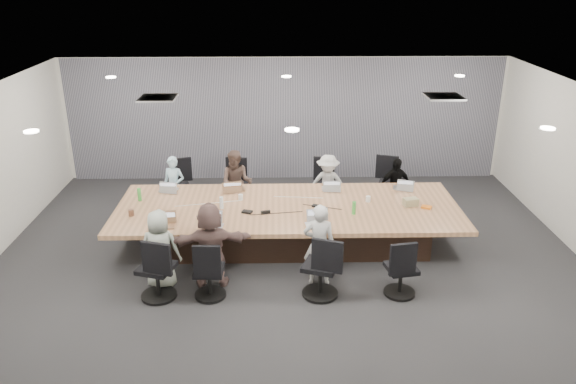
{
  "coord_description": "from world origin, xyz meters",
  "views": [
    {
      "loc": [
        -0.2,
        -8.52,
        4.65
      ],
      "look_at": [
        0.0,
        0.4,
        1.05
      ],
      "focal_mm": 35.0,
      "sensor_mm": 36.0,
      "label": 1
    }
  ],
  "objects_px": {
    "chair_6": "(320,270)",
    "person_0": "(174,186)",
    "laptop_0": "(169,190)",
    "chair_0": "(178,189)",
    "laptop_1": "(235,189)",
    "laptop_3": "(401,188)",
    "chair_1": "(238,189)",
    "person_3": "(395,186)",
    "chair_3": "(391,187)",
    "laptop_4": "(166,227)",
    "person_1": "(237,183)",
    "bottle_clear": "(221,203)",
    "snack_packet": "(426,207)",
    "bottle_green_right": "(354,208)",
    "canvas_bag": "(411,202)",
    "chair_7": "(401,273)",
    "bottle_green_left": "(139,195)",
    "laptop_6": "(317,225)",
    "person_6": "(319,245)",
    "chair_5": "(209,275)",
    "person_2": "(328,185)",
    "laptop_5": "(214,226)",
    "person_5": "(211,245)",
    "conference_table": "(288,224)",
    "stapler": "(266,212)",
    "mug_brown": "(131,213)",
    "chair_4": "(157,273)",
    "laptop_2": "(330,189)"
  },
  "relations": [
    {
      "from": "chair_0",
      "to": "person_3",
      "type": "distance_m",
      "value": 4.41
    },
    {
      "from": "laptop_3",
      "to": "chair_6",
      "type": "bearing_deg",
      "value": 68.48
    },
    {
      "from": "laptop_1",
      "to": "laptop_5",
      "type": "relative_size",
      "value": 1.25
    },
    {
      "from": "canvas_bag",
      "to": "snack_packet",
      "type": "xyz_separation_m",
      "value": [
        0.25,
        -0.12,
        -0.05
      ]
    },
    {
      "from": "chair_4",
      "to": "chair_5",
      "type": "xyz_separation_m",
      "value": [
        0.78,
        0.0,
        -0.05
      ]
    },
    {
      "from": "chair_3",
      "to": "person_3",
      "type": "distance_m",
      "value": 0.38
    },
    {
      "from": "stapler",
      "to": "canvas_bag",
      "type": "xyz_separation_m",
      "value": [
        2.54,
        0.31,
        0.04
      ]
    },
    {
      "from": "laptop_6",
      "to": "bottle_green_left",
      "type": "bearing_deg",
      "value": 154.03
    },
    {
      "from": "chair_1",
      "to": "bottle_clear",
      "type": "height_order",
      "value": "bottle_clear"
    },
    {
      "from": "chair_3",
      "to": "person_0",
      "type": "xyz_separation_m",
      "value": [
        -4.39,
        -0.35,
        0.18
      ]
    },
    {
      "from": "chair_1",
      "to": "chair_3",
      "type": "xyz_separation_m",
      "value": [
        3.15,
        0.0,
        0.02
      ]
    },
    {
      "from": "chair_1",
      "to": "person_2",
      "type": "relative_size",
      "value": 0.66
    },
    {
      "from": "laptop_3",
      "to": "person_6",
      "type": "bearing_deg",
      "value": 64.35
    },
    {
      "from": "person_1",
      "to": "mug_brown",
      "type": "distance_m",
      "value": 2.38
    },
    {
      "from": "laptop_3",
      "to": "laptop_4",
      "type": "bearing_deg",
      "value": 34.03
    },
    {
      "from": "chair_7",
      "to": "laptop_4",
      "type": "xyz_separation_m",
      "value": [
        -3.65,
        0.9,
        0.38
      ]
    },
    {
      "from": "person_1",
      "to": "laptop_4",
      "type": "relative_size",
      "value": 4.7
    },
    {
      "from": "bottle_green_left",
      "to": "bottle_clear",
      "type": "height_order",
      "value": "bottle_green_left"
    },
    {
      "from": "laptop_5",
      "to": "person_3",
      "type": "bearing_deg",
      "value": 38.28
    },
    {
      "from": "chair_1",
      "to": "laptop_1",
      "type": "height_order",
      "value": "chair_1"
    },
    {
      "from": "laptop_0",
      "to": "chair_0",
      "type": "bearing_deg",
      "value": -81.06
    },
    {
      "from": "laptop_1",
      "to": "bottle_green_right",
      "type": "height_order",
      "value": "bottle_green_right"
    },
    {
      "from": "chair_6",
      "to": "person_0",
      "type": "distance_m",
      "value": 4.06
    },
    {
      "from": "laptop_0",
      "to": "bottle_clear",
      "type": "relative_size",
      "value": 1.52
    },
    {
      "from": "chair_7",
      "to": "bottle_green_left",
      "type": "distance_m",
      "value": 4.78
    },
    {
      "from": "laptop_4",
      "to": "chair_3",
      "type": "bearing_deg",
      "value": 27.68
    },
    {
      "from": "chair_5",
      "to": "person_0",
      "type": "distance_m",
      "value": 3.22
    },
    {
      "from": "laptop_1",
      "to": "laptop_3",
      "type": "xyz_separation_m",
      "value": [
        3.15,
        0.0,
        0.0
      ]
    },
    {
      "from": "chair_0",
      "to": "person_3",
      "type": "height_order",
      "value": "person_3"
    },
    {
      "from": "chair_1",
      "to": "laptop_1",
      "type": "bearing_deg",
      "value": 98.77
    },
    {
      "from": "snack_packet",
      "to": "bottle_green_right",
      "type": "bearing_deg",
      "value": -170.27
    },
    {
      "from": "person_3",
      "to": "stapler",
      "type": "height_order",
      "value": "person_3"
    },
    {
      "from": "chair_1",
      "to": "chair_5",
      "type": "bearing_deg",
      "value": 94.93
    },
    {
      "from": "chair_6",
      "to": "laptop_6",
      "type": "bearing_deg",
      "value": 109.63
    },
    {
      "from": "laptop_5",
      "to": "person_6",
      "type": "relative_size",
      "value": 0.21
    },
    {
      "from": "chair_7",
      "to": "laptop_0",
      "type": "bearing_deg",
      "value": 136.46
    },
    {
      "from": "laptop_4",
      "to": "stapler",
      "type": "bearing_deg",
      "value": 13.4
    },
    {
      "from": "person_3",
      "to": "laptop_5",
      "type": "xyz_separation_m",
      "value": [
        -3.38,
        -2.15,
        0.17
      ]
    },
    {
      "from": "stapler",
      "to": "person_0",
      "type": "bearing_deg",
      "value": 121.39
    },
    {
      "from": "chair_7",
      "to": "person_2",
      "type": "bearing_deg",
      "value": 94.66
    },
    {
      "from": "chair_3",
      "to": "laptop_1",
      "type": "relative_size",
      "value": 2.38
    },
    {
      "from": "laptop_1",
      "to": "conference_table",
      "type": "bearing_deg",
      "value": 130.09
    },
    {
      "from": "chair_5",
      "to": "person_1",
      "type": "height_order",
      "value": "person_1"
    },
    {
      "from": "chair_0",
      "to": "canvas_bag",
      "type": "relative_size",
      "value": 3.24
    },
    {
      "from": "bottle_green_right",
      "to": "chair_4",
      "type": "bearing_deg",
      "value": -156.54
    },
    {
      "from": "laptop_4",
      "to": "person_3",
      "type": "bearing_deg",
      "value": 24.01
    },
    {
      "from": "chair_3",
      "to": "snack_packet",
      "type": "xyz_separation_m",
      "value": [
        0.24,
        -1.83,
        0.33
      ]
    },
    {
      "from": "laptop_2",
      "to": "person_5",
      "type": "xyz_separation_m",
      "value": [
        -2.03,
        -2.15,
        -0.06
      ]
    },
    {
      "from": "chair_4",
      "to": "snack_packet",
      "type": "bearing_deg",
      "value": 37.25
    },
    {
      "from": "person_5",
      "to": "bottle_green_left",
      "type": "height_order",
      "value": "person_5"
    }
  ]
}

